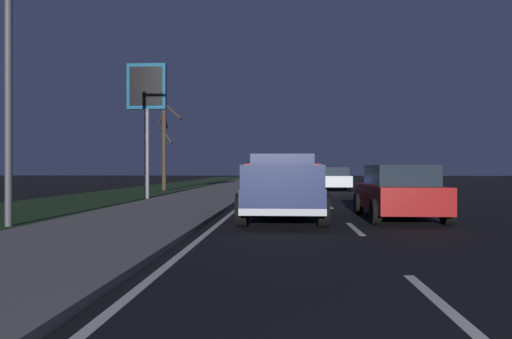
{
  "coord_description": "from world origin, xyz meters",
  "views": [
    {
      "loc": [
        -1.63,
        1.64,
        1.44
      ],
      "look_at": [
        14.25,
        2.65,
        1.41
      ],
      "focal_mm": 33.26,
      "sensor_mm": 36.0,
      "label": 1
    }
  ],
  "objects_px": {
    "gas_price_sign": "(147,98)",
    "street_light_near": "(21,46)",
    "sedan_white": "(335,179)",
    "sedan_blue": "(286,179)",
    "sedan_red": "(398,192)",
    "sedan_tan": "(279,183)",
    "bare_tree_far": "(164,147)",
    "pickup_truck": "(282,187)"
  },
  "relations": [
    {
      "from": "sedan_red",
      "to": "sedan_tan",
      "type": "relative_size",
      "value": 1.0
    },
    {
      "from": "sedan_blue",
      "to": "street_light_near",
      "type": "height_order",
      "value": "street_light_near"
    },
    {
      "from": "street_light_near",
      "to": "bare_tree_far",
      "type": "bearing_deg",
      "value": 4.31
    },
    {
      "from": "bare_tree_far",
      "to": "sedan_red",
      "type": "bearing_deg",
      "value": -146.93
    },
    {
      "from": "sedan_white",
      "to": "sedan_tan",
      "type": "xyz_separation_m",
      "value": [
        -9.92,
        3.56,
        0.0
      ]
    },
    {
      "from": "sedan_white",
      "to": "sedan_tan",
      "type": "bearing_deg",
      "value": 160.23
    },
    {
      "from": "sedan_red",
      "to": "bare_tree_far",
      "type": "relative_size",
      "value": 0.76
    },
    {
      "from": "pickup_truck",
      "to": "sedan_blue",
      "type": "xyz_separation_m",
      "value": [
        17.9,
        -0.09,
        -0.13
      ]
    },
    {
      "from": "pickup_truck",
      "to": "sedan_tan",
      "type": "bearing_deg",
      "value": 1.4
    },
    {
      "from": "pickup_truck",
      "to": "sedan_red",
      "type": "distance_m",
      "value": 3.31
    },
    {
      "from": "street_light_near",
      "to": "gas_price_sign",
      "type": "bearing_deg",
      "value": 0.63
    },
    {
      "from": "street_light_near",
      "to": "sedan_red",
      "type": "bearing_deg",
      "value": -76.56
    },
    {
      "from": "gas_price_sign",
      "to": "sedan_tan",
      "type": "bearing_deg",
      "value": -93.91
    },
    {
      "from": "sedan_white",
      "to": "sedan_blue",
      "type": "xyz_separation_m",
      "value": [
        -0.28,
        3.28,
        0.0
      ]
    },
    {
      "from": "pickup_truck",
      "to": "gas_price_sign",
      "type": "bearing_deg",
      "value": 37.22
    },
    {
      "from": "sedan_white",
      "to": "sedan_red",
      "type": "bearing_deg",
      "value": 179.82
    },
    {
      "from": "gas_price_sign",
      "to": "street_light_near",
      "type": "bearing_deg",
      "value": -179.37
    },
    {
      "from": "sedan_red",
      "to": "street_light_near",
      "type": "xyz_separation_m",
      "value": [
        -2.34,
        9.8,
        3.71
      ]
    },
    {
      "from": "sedan_white",
      "to": "street_light_near",
      "type": "distance_m",
      "value": 23.09
    },
    {
      "from": "sedan_white",
      "to": "street_light_near",
      "type": "height_order",
      "value": "street_light_near"
    },
    {
      "from": "pickup_truck",
      "to": "sedan_white",
      "type": "xyz_separation_m",
      "value": [
        18.19,
        -3.36,
        -0.13
      ]
    },
    {
      "from": "sedan_tan",
      "to": "gas_price_sign",
      "type": "xyz_separation_m",
      "value": [
        0.44,
        6.41,
        4.09
      ]
    },
    {
      "from": "sedan_white",
      "to": "sedan_blue",
      "type": "bearing_deg",
      "value": 94.94
    },
    {
      "from": "sedan_blue",
      "to": "pickup_truck",
      "type": "bearing_deg",
      "value": 179.72
    },
    {
      "from": "sedan_white",
      "to": "bare_tree_far",
      "type": "distance_m",
      "value": 11.57
    },
    {
      "from": "sedan_red",
      "to": "sedan_tan",
      "type": "height_order",
      "value": "same"
    },
    {
      "from": "gas_price_sign",
      "to": "street_light_near",
      "type": "distance_m",
      "value": 11.08
    },
    {
      "from": "sedan_white",
      "to": "bare_tree_far",
      "type": "bearing_deg",
      "value": 94.51
    },
    {
      "from": "sedan_blue",
      "to": "bare_tree_far",
      "type": "height_order",
      "value": "bare_tree_far"
    },
    {
      "from": "sedan_white",
      "to": "sedan_red",
      "type": "xyz_separation_m",
      "value": [
        -18.21,
        0.06,
        0.0
      ]
    },
    {
      "from": "sedan_white",
      "to": "pickup_truck",
      "type": "bearing_deg",
      "value": 169.52
    },
    {
      "from": "sedan_white",
      "to": "sedan_blue",
      "type": "height_order",
      "value": "same"
    },
    {
      "from": "sedan_white",
      "to": "bare_tree_far",
      "type": "relative_size",
      "value": 0.76
    },
    {
      "from": "sedan_tan",
      "to": "gas_price_sign",
      "type": "distance_m",
      "value": 7.62
    },
    {
      "from": "sedan_blue",
      "to": "bare_tree_far",
      "type": "xyz_separation_m",
      "value": [
        -0.61,
        8.06,
        2.13
      ]
    },
    {
      "from": "sedan_tan",
      "to": "street_light_near",
      "type": "relative_size",
      "value": 0.6
    },
    {
      "from": "sedan_red",
      "to": "gas_price_sign",
      "type": "height_order",
      "value": "gas_price_sign"
    },
    {
      "from": "sedan_white",
      "to": "street_light_near",
      "type": "xyz_separation_m",
      "value": [
        -20.55,
        9.86,
        3.71
      ]
    },
    {
      "from": "sedan_blue",
      "to": "gas_price_sign",
      "type": "xyz_separation_m",
      "value": [
        -9.19,
        6.7,
        4.09
      ]
    },
    {
      "from": "sedan_tan",
      "to": "sedan_white",
      "type": "bearing_deg",
      "value": -19.77
    },
    {
      "from": "sedan_white",
      "to": "sedan_blue",
      "type": "distance_m",
      "value": 3.29
    },
    {
      "from": "sedan_blue",
      "to": "gas_price_sign",
      "type": "distance_m",
      "value": 12.09
    }
  ]
}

